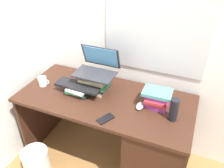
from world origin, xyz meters
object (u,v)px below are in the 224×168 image
Objects in this scene: book_stack_side at (157,98)px; wastebasket at (36,162)px; keyboard at (78,86)px; computer_mouse at (140,106)px; laptop at (97,67)px; desk at (145,140)px; book_stack_tall at (95,83)px; mug at (43,81)px; book_stack_keyboard_riser at (79,90)px; water_bottle at (174,110)px; cell_phone at (106,119)px.

book_stack_side reaches higher than wastebasket.
computer_mouse is (0.57, 0.01, -0.06)m from keyboard.
laptop is at bearing 53.31° from keyboard.
book_stack_tall is (-0.52, 0.09, 0.43)m from desk.
book_stack_tall is 2.26× the size of mug.
keyboard is (-0.12, -0.09, -0.01)m from book_stack_tall.
book_stack_keyboard_riser is 0.05m from keyboard.
laptop is 3.45× the size of computer_mouse.
book_stack_tall is 0.51m from mug.
desk is at bearing -16.01° from laptop.
water_bottle is 0.71× the size of wastebasket.
book_stack_tall reaches higher than desk.
computer_mouse is 0.39× the size of wastebasket.
computer_mouse is 0.31m from cell_phone.
wastebasket is at bearing -78.27° from mug.
keyboard is at bearing -172.70° from book_stack_side.
mug is 0.44× the size of wastebasket.
keyboard is 0.44m from cell_phone.
mug is at bearing -175.99° from keyboard.
cell_phone is at bearing -157.17° from water_bottle.
water_bottle is at bearing -1.09° from keyboard.
keyboard is at bearing 175.67° from cell_phone.
mug is at bearing -176.57° from book_stack_keyboard_riser.
book_stack_side is at bearing -0.67° from book_stack_tall.
keyboard is at bearing 3.17° from mug.
mug is 0.61× the size of water_bottle.
keyboard is 1.59× the size of wastebasket.
water_bottle is at bearing -13.96° from laptop.
water_bottle is 1.40m from wastebasket.
mug reaches higher than cell_phone.
computer_mouse is at bearing 25.59° from wastebasket.
book_stack_side reaches higher than cell_phone.
desk is 11.33× the size of cell_phone.
book_stack_side is at bearing -6.40° from laptop.
laptop is 0.86× the size of keyboard.
cell_phone reaches higher than wastebasket.
desk is 0.43m from book_stack_side.
keyboard is 0.38m from mug.
laptop reaches higher than book_stack_side.
mug is (-1.02, -0.02, 0.39)m from desk.
wastebasket is (-0.29, -0.41, -0.66)m from book_stack_keyboard_riser.
mug is at bearing -178.77° from desk.
keyboard reaches higher than desk.
wastebasket is (-0.66, -0.18, -0.63)m from cell_phone.
laptop is (0.12, 0.15, 0.19)m from book_stack_keyboard_riser.
wastebasket is (-0.98, -0.49, -0.70)m from book_stack_side.
laptop is at bearing 51.48° from book_stack_keyboard_riser.
desk is 1.06m from wastebasket.
book_stack_tall is 1.11× the size of book_stack_side.
cell_phone is (0.37, -0.23, -0.07)m from keyboard.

